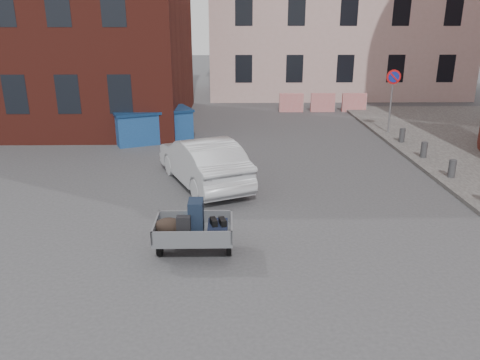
{
  "coord_description": "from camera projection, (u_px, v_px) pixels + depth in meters",
  "views": [
    {
      "loc": [
        -0.73,
        -10.1,
        4.66
      ],
      "look_at": [
        -0.54,
        0.35,
        1.1
      ],
      "focal_mm": 35.0,
      "sensor_mm": 36.0,
      "label": 1
    }
  ],
  "objects": [
    {
      "name": "no_parking_sign",
      "position": [
        392.0,
        88.0,
        19.5
      ],
      "size": [
        0.6,
        0.09,
        2.65
      ],
      "color": "gray",
      "rests_on": "sidewalk"
    },
    {
      "name": "barriers",
      "position": [
        323.0,
        103.0,
        25.18
      ],
      "size": [
        4.7,
        0.18,
        1.0
      ],
      "color": "red",
      "rests_on": "ground"
    },
    {
      "name": "ground",
      "position": [
        263.0,
        229.0,
        11.07
      ],
      "size": [
        120.0,
        120.0,
        0.0
      ],
      "primitive_type": "plane",
      "color": "#38383A",
      "rests_on": "ground"
    },
    {
      "name": "trailer",
      "position": [
        193.0,
        228.0,
        9.64
      ],
      "size": [
        1.6,
        1.8,
        1.2
      ],
      "rotation": [
        0.0,
        0.0,
        0.0
      ],
      "color": "black",
      "rests_on": "ground"
    },
    {
      "name": "silver_car",
      "position": [
        203.0,
        161.0,
        13.89
      ],
      "size": [
        3.12,
        4.59,
        1.43
      ],
      "primitive_type": "imported",
      "rotation": [
        0.0,
        0.0,
        3.55
      ],
      "color": "silver",
      "rests_on": "ground"
    },
    {
      "name": "dumpster",
      "position": [
        153.0,
        125.0,
        18.98
      ],
      "size": [
        3.48,
        2.69,
        1.3
      ],
      "rotation": [
        0.0,
        0.0,
        0.4
      ],
      "color": "#1D4A8C",
      "rests_on": "ground"
    },
    {
      "name": "bollards",
      "position": [
        452.0,
        168.0,
        14.27
      ],
      "size": [
        0.22,
        9.02,
        0.55
      ],
      "color": "#3A3A3D",
      "rests_on": "sidewalk"
    }
  ]
}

